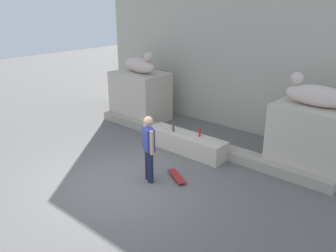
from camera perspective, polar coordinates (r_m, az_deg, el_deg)
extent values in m
plane|color=#605E5B|center=(8.84, -7.57, -9.06)|extent=(40.00, 40.00, 0.00)
cube|color=#B4B19F|center=(12.01, 12.10, 14.58)|extent=(11.72, 0.60, 6.43)
cube|color=beige|center=(13.00, -4.45, 4.80)|extent=(1.91, 1.39, 1.73)
cube|color=beige|center=(9.77, 21.96, -1.89)|extent=(1.91, 1.39, 1.73)
ellipsoid|color=beige|center=(12.75, -4.59, 9.69)|extent=(1.67, 0.79, 0.52)
sphere|color=beige|center=(12.26, -3.11, 10.99)|extent=(0.32, 0.32, 0.32)
ellipsoid|color=beige|center=(9.44, 22.84, 4.47)|extent=(1.61, 0.60, 0.52)
sphere|color=beige|center=(9.53, 19.99, 7.19)|extent=(0.32, 0.32, 0.32)
cube|color=beige|center=(10.36, 2.89, -2.70)|extent=(2.53, 0.64, 0.54)
cylinder|color=#1E233F|center=(8.79, -3.24, -6.05)|extent=(0.14, 0.14, 0.82)
cylinder|color=#1E233F|center=(8.62, -2.82, -6.60)|extent=(0.14, 0.14, 0.82)
cube|color=#333F99|center=(8.42, -3.12, -2.12)|extent=(0.41, 0.34, 0.56)
sphere|color=tan|center=(8.26, -3.18, 0.81)|extent=(0.23, 0.23, 0.23)
cylinder|color=tan|center=(8.63, -3.59, -1.65)|extent=(0.09, 0.09, 0.58)
cylinder|color=tan|center=(8.23, -2.63, -2.73)|extent=(0.09, 0.09, 0.58)
cube|color=maroon|center=(8.94, 1.40, -8.03)|extent=(0.80, 0.56, 0.02)
cylinder|color=white|center=(8.74, 2.56, -9.05)|extent=(0.06, 0.05, 0.06)
cylinder|color=white|center=(8.69, 1.70, -9.21)|extent=(0.06, 0.05, 0.06)
cylinder|color=white|center=(9.23, 1.12, -7.35)|extent=(0.06, 0.05, 0.06)
cylinder|color=white|center=(9.18, 0.30, -7.49)|extent=(0.06, 0.05, 0.06)
cylinder|color=red|center=(10.10, 5.09, -1.05)|extent=(0.06, 0.06, 0.23)
cylinder|color=red|center=(10.04, 5.11, -0.27)|extent=(0.03, 0.03, 0.06)
cylinder|color=yellow|center=(10.03, 5.12, -0.08)|extent=(0.03, 0.03, 0.01)
cylinder|color=#593314|center=(10.44, 0.87, -0.34)|extent=(0.06, 0.06, 0.20)
cylinder|color=#593314|center=(10.40, 0.87, 0.33)|extent=(0.03, 0.03, 0.06)
cylinder|color=yellow|center=(10.38, 0.87, 0.52)|extent=(0.03, 0.03, 0.01)
cube|color=#A9A08F|center=(10.78, 4.54, -2.58)|extent=(8.12, 0.50, 0.27)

